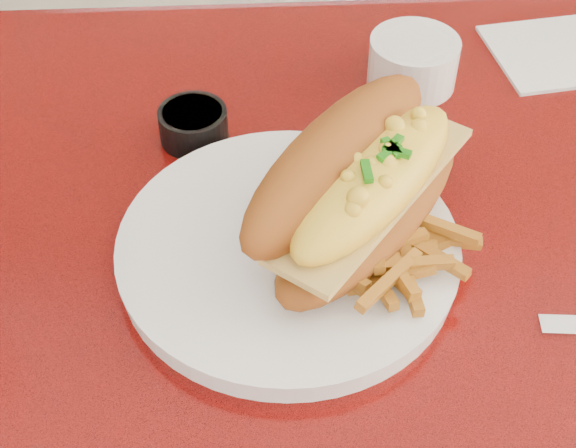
{
  "coord_description": "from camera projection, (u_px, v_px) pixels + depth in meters",
  "views": [
    {
      "loc": [
        -0.2,
        -0.43,
        1.25
      ],
      "look_at": [
        -0.17,
        -0.0,
        0.81
      ],
      "focal_mm": 50.0,
      "sensor_mm": 36.0,
      "label": 1
    }
  ],
  "objects": [
    {
      "name": "diner_table",
      "position": [
        466.0,
        360.0,
        0.77
      ],
      "size": [
        1.23,
        0.83,
        0.77
      ],
      "color": "#BB100C",
      "rests_on": "ground"
    },
    {
      "name": "booth_bench_far",
      "position": [
        353.0,
        108.0,
        1.57
      ],
      "size": [
        1.2,
        0.51,
        0.9
      ],
      "color": "#A30A12",
      "rests_on": "ground"
    },
    {
      "name": "dinner_plate",
      "position": [
        288.0,
        249.0,
        0.64
      ],
      "size": [
        0.32,
        0.32,
        0.02
      ],
      "rotation": [
        0.0,
        0.0,
        -0.19
      ],
      "color": "white",
      "rests_on": "diner_table"
    },
    {
      "name": "mac_hoagie",
      "position": [
        360.0,
        183.0,
        0.62
      ],
      "size": [
        0.24,
        0.26,
        0.11
      ],
      "rotation": [
        0.0,
        0.0,
        0.9
      ],
      "color": "#924B17",
      "rests_on": "dinner_plate"
    },
    {
      "name": "fries_pile",
      "position": [
        374.0,
        242.0,
        0.61
      ],
      "size": [
        0.15,
        0.14,
        0.03
      ],
      "primitive_type": null,
      "rotation": [
        0.0,
        0.0,
        -0.38
      ],
      "color": "#C57D21",
      "rests_on": "dinner_plate"
    },
    {
      "name": "fork",
      "position": [
        370.0,
        221.0,
        0.65
      ],
      "size": [
        0.02,
        0.15,
        0.0
      ],
      "rotation": [
        0.0,
        0.0,
        1.54
      ],
      "color": "silver",
      "rests_on": "dinner_plate"
    },
    {
      "name": "gravy_ramekin",
      "position": [
        413.0,
        61.0,
        0.79
      ],
      "size": [
        0.1,
        0.1,
        0.05
      ],
      "rotation": [
        0.0,
        0.0,
        0.16
      ],
      "color": "white",
      "rests_on": "diner_table"
    },
    {
      "name": "sauce_cup_left",
      "position": [
        193.0,
        124.0,
        0.74
      ],
      "size": [
        0.07,
        0.07,
        0.03
      ],
      "rotation": [
        0.0,
        0.0,
        -0.07
      ],
      "color": "black",
      "rests_on": "diner_table"
    },
    {
      "name": "paper_napkin",
      "position": [
        553.0,
        53.0,
        0.85
      ],
      "size": [
        0.14,
        0.14,
        0.0
      ],
      "primitive_type": "cube",
      "rotation": [
        0.0,
        0.0,
        0.14
      ],
      "color": "white",
      "rests_on": "diner_table"
    }
  ]
}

